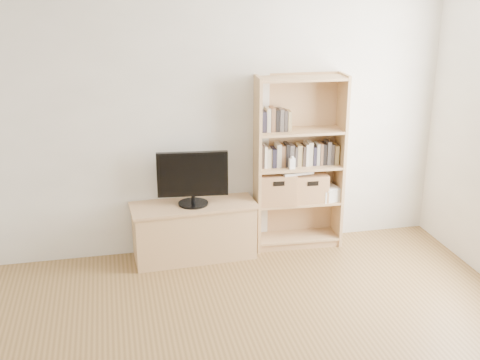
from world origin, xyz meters
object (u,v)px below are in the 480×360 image
object	(u,v)px
television	(193,178)
laptop	(295,171)
bookshelf	(299,163)
baby_monitor	(292,164)
basket_right	(309,186)
tv_stand	(194,232)
basket_left	(276,187)

from	to	relation	value
television	laptop	world-z (taller)	television
bookshelf	baby_monitor	distance (m)	0.14
baby_monitor	basket_right	world-z (taller)	baby_monitor
bookshelf	basket_right	bearing A→B (deg)	-2.60
bookshelf	television	size ratio (longest dim) A/B	2.61
tv_stand	basket_right	size ratio (longest dim) A/B	3.37
television	basket_left	size ratio (longest dim) A/B	1.80
television	baby_monitor	world-z (taller)	television
tv_stand	television	size ratio (longest dim) A/B	1.72
bookshelf	baby_monitor	bearing A→B (deg)	-135.00
television	bookshelf	bearing A→B (deg)	9.21
basket_left	laptop	bearing A→B (deg)	-3.27
baby_monitor	basket_left	world-z (taller)	baby_monitor
baby_monitor	basket_left	size ratio (longest dim) A/B	0.29
basket_left	basket_right	bearing A→B (deg)	2.21
laptop	television	bearing A→B (deg)	176.16
baby_monitor	laptop	bearing A→B (deg)	46.00
basket_left	basket_right	world-z (taller)	basket_left
bookshelf	television	xyz separation A→B (m)	(-1.05, -0.06, -0.06)
tv_stand	basket_left	world-z (taller)	basket_left
basket_right	bookshelf	bearing A→B (deg)	177.36
basket_left	laptop	distance (m)	0.25
television	baby_monitor	distance (m)	0.96
baby_monitor	bookshelf	bearing A→B (deg)	37.62
bookshelf	basket_left	size ratio (longest dim) A/B	4.70
baby_monitor	basket_right	xyz separation A→B (m)	(0.20, 0.08, -0.28)
basket_right	laptop	bearing A→B (deg)	-173.03
bookshelf	laptop	distance (m)	0.08
basket_left	laptop	world-z (taller)	laptop
television	tv_stand	bearing A→B (deg)	0.00
basket_right	tv_stand	bearing A→B (deg)	-174.97
bookshelf	basket_right	distance (m)	0.26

